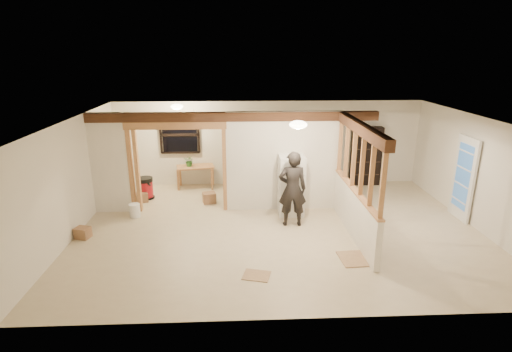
{
  "coord_description": "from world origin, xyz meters",
  "views": [
    {
      "loc": [
        -0.91,
        -8.34,
        3.89
      ],
      "look_at": [
        -0.5,
        0.4,
        1.13
      ],
      "focal_mm": 28.0,
      "sensor_mm": 36.0,
      "label": 1
    }
  ],
  "objects_px": {
    "refrigerator": "(291,185)",
    "work_table": "(196,177)",
    "bookshelf": "(366,156)",
    "shop_vac": "(145,188)",
    "woman": "(292,189)"
  },
  "relations": [
    {
      "from": "work_table",
      "to": "shop_vac",
      "type": "bearing_deg",
      "value": -157.06
    },
    {
      "from": "woman",
      "to": "bookshelf",
      "type": "xyz_separation_m",
      "value": [
        2.59,
        2.86,
        -0.0
      ]
    },
    {
      "from": "refrigerator",
      "to": "work_table",
      "type": "xyz_separation_m",
      "value": [
        -2.55,
        2.09,
        -0.41
      ]
    },
    {
      "from": "bookshelf",
      "to": "woman",
      "type": "bearing_deg",
      "value": -132.2
    },
    {
      "from": "refrigerator",
      "to": "work_table",
      "type": "height_order",
      "value": "refrigerator"
    },
    {
      "from": "refrigerator",
      "to": "shop_vac",
      "type": "xyz_separation_m",
      "value": [
        -3.83,
        1.24,
        -0.44
      ]
    },
    {
      "from": "shop_vac",
      "to": "bookshelf",
      "type": "height_order",
      "value": "bookshelf"
    },
    {
      "from": "refrigerator",
      "to": "bookshelf",
      "type": "height_order",
      "value": "bookshelf"
    },
    {
      "from": "work_table",
      "to": "shop_vac",
      "type": "distance_m",
      "value": 1.54
    },
    {
      "from": "refrigerator",
      "to": "shop_vac",
      "type": "distance_m",
      "value": 4.06
    },
    {
      "from": "refrigerator",
      "to": "woman",
      "type": "relative_size",
      "value": 0.84
    },
    {
      "from": "woman",
      "to": "work_table",
      "type": "distance_m",
      "value": 3.75
    },
    {
      "from": "refrigerator",
      "to": "bookshelf",
      "type": "xyz_separation_m",
      "value": [
        2.53,
        2.19,
        0.14
      ]
    },
    {
      "from": "refrigerator",
      "to": "bookshelf",
      "type": "relative_size",
      "value": 0.85
    },
    {
      "from": "work_table",
      "to": "woman",
      "type": "bearing_deg",
      "value": -58.38
    }
  ]
}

